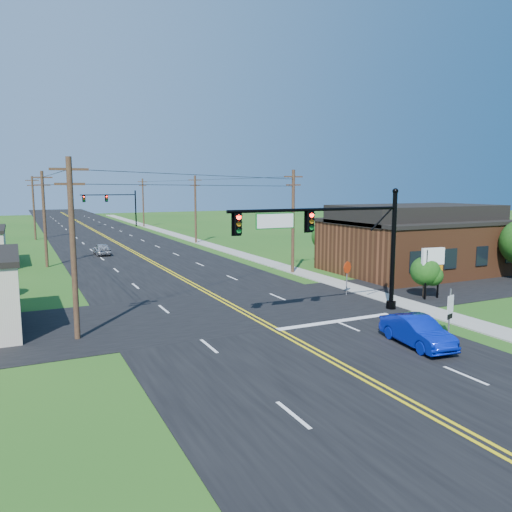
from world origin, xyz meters
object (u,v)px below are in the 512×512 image
signal_mast_main (333,236)px  route_sign (450,309)px  blue_car (417,332)px  stop_sign (347,271)px  signal_mast_far (112,203)px

signal_mast_main → route_sign: signal_mast_main is taller
blue_car → stop_sign: stop_sign is taller
signal_mast_main → route_sign: size_ratio=4.52×
route_sign → stop_sign: bearing=65.5°
signal_mast_far → stop_sign: signal_mast_far is taller
blue_car → stop_sign: (3.65, 10.63, 1.04)m
signal_mast_far → signal_mast_main: bearing=-90.1°
signal_mast_main → stop_sign: 6.83m
blue_car → signal_mast_far: bearing=97.5°
signal_mast_main → blue_car: (0.64, -6.24, -4.04)m
signal_mast_far → stop_sign: 67.80m
signal_mast_far → route_sign: 77.96m
route_sign → stop_sign: 10.29m
signal_mast_far → route_sign: signal_mast_far is taller
signal_mast_main → signal_mast_far: 72.00m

